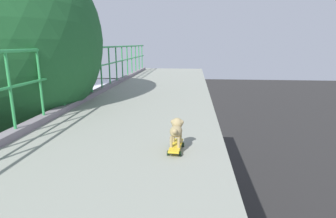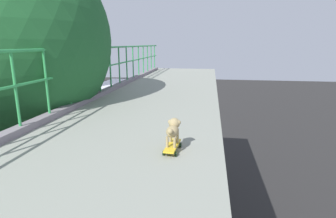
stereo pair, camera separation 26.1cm
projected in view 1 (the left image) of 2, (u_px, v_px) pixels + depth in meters
The scene contains 4 objects.
car_yellow_cab_fifth at pixel (63, 182), 14.05m from camera, with size 1.76×4.45×1.51m.
city_bus at pixel (90, 102), 27.10m from camera, with size 2.71×11.75×3.51m.
toy_skateboard at pixel (176, 146), 3.63m from camera, with size 0.21×0.50×0.09m.
small_dog at pixel (176, 129), 3.61m from camera, with size 0.19×0.40×0.34m.
Camera 1 is at (2.48, -0.10, 7.65)m, focal length 29.04 mm.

